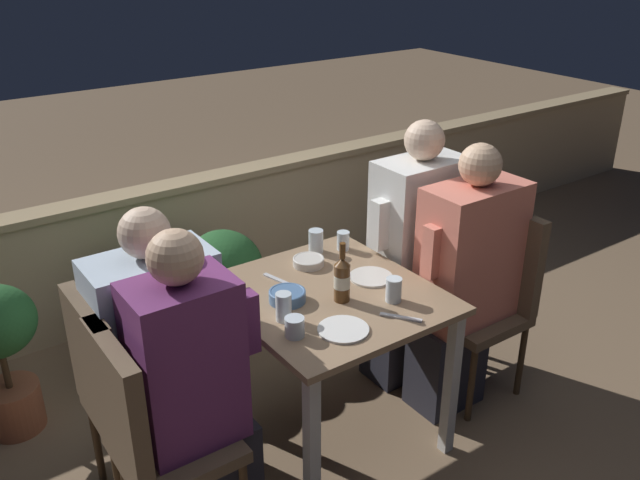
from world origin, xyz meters
TOP-DOWN VIEW (x-y plane):
  - ground_plane at (0.00, 0.00)m, footprint 16.00×16.00m
  - parapet_wall at (0.00, 1.55)m, footprint 9.00×0.18m
  - dining_table at (0.00, 0.00)m, footprint 0.83×0.90m
  - planter_hedge at (-0.25, 0.99)m, footprint 0.92×0.47m
  - chair_left_near at (-0.90, -0.15)m, footprint 0.42×0.41m
  - person_purple_stripe at (-0.70, -0.15)m, footprint 0.47×0.26m
  - chair_left_far at (-0.89, 0.13)m, footprint 0.42×0.41m
  - person_blue_shirt at (-0.69, 0.13)m, footprint 0.52×0.26m
  - chair_right_near at (0.87, -0.14)m, footprint 0.42×0.41m
  - person_coral_top at (0.68, -0.14)m, footprint 0.52×0.26m
  - chair_right_far at (0.84, 0.18)m, footprint 0.42×0.41m
  - person_white_polo at (0.64, 0.18)m, footprint 0.51×0.26m
  - beer_bottle at (0.01, -0.08)m, footprint 0.07×0.07m
  - plate_0 at (0.23, 0.00)m, footprint 0.19×0.19m
  - plate_1 at (-0.13, -0.27)m, footprint 0.20×0.20m
  - bowl_0 at (0.07, 0.26)m, footprint 0.14×0.14m
  - bowl_1 at (-0.18, 0.04)m, footprint 0.15×0.15m
  - glass_cup_0 at (-0.30, -0.20)m, footprint 0.08×0.08m
  - glass_cup_1 at (0.30, 0.31)m, footprint 0.06×0.06m
  - glass_cup_2 at (-0.27, -0.07)m, footprint 0.06×0.06m
  - glass_cup_3 at (0.18, -0.21)m, footprint 0.07×0.07m
  - glass_cup_4 at (0.18, 0.36)m, footprint 0.07×0.07m
  - fork_0 at (-0.30, 0.32)m, footprint 0.03×0.17m
  - fork_1 at (-0.12, 0.21)m, footprint 0.06×0.17m
  - fork_2 at (0.11, -0.33)m, footprint 0.12×0.15m
  - potted_plant at (-1.18, 0.88)m, footprint 0.36×0.36m

SIDE VIEW (x-z plane):
  - ground_plane at x=0.00m, z-range 0.00..0.00m
  - planter_hedge at x=-0.25m, z-range 0.04..0.69m
  - parapet_wall at x=0.00m, z-range 0.01..0.79m
  - potted_plant at x=-1.18m, z-range 0.09..0.83m
  - chair_left_near at x=-0.90m, z-range 0.09..1.04m
  - chair_left_far at x=-0.89m, z-range 0.09..1.04m
  - chair_right_near at x=0.87m, z-range 0.09..1.04m
  - chair_right_far at x=0.84m, z-range 0.09..1.04m
  - person_blue_shirt at x=-0.69m, z-range 0.00..1.25m
  - dining_table at x=0.00m, z-range 0.27..1.01m
  - person_purple_stripe at x=-0.70m, z-range 0.01..1.29m
  - person_coral_top at x=0.68m, z-range 0.00..1.31m
  - person_white_polo at x=0.64m, z-range 0.00..1.35m
  - fork_0 at x=-0.30m, z-range 0.75..0.75m
  - fork_1 at x=-0.12m, z-range 0.75..0.75m
  - fork_2 at x=0.11m, z-range 0.75..0.75m
  - plate_0 at x=0.23m, z-range 0.75..0.76m
  - plate_1 at x=-0.13m, z-range 0.75..0.76m
  - bowl_0 at x=0.07m, z-range 0.75..0.79m
  - bowl_1 at x=-0.18m, z-range 0.75..0.80m
  - glass_cup_0 at x=-0.30m, z-range 0.75..0.83m
  - glass_cup_1 at x=0.30m, z-range 0.75..0.84m
  - glass_cup_3 at x=0.18m, z-range 0.75..0.85m
  - glass_cup_4 at x=0.18m, z-range 0.75..0.86m
  - glass_cup_2 at x=-0.27m, z-range 0.75..0.86m
  - beer_bottle at x=0.01m, z-range 0.72..0.98m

